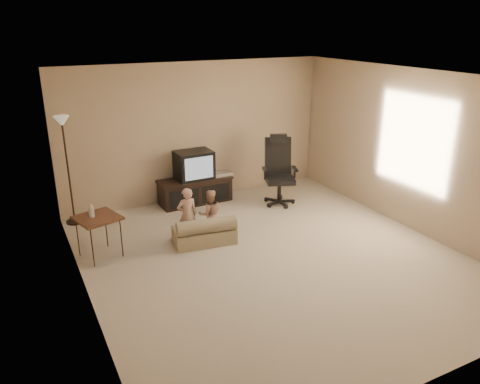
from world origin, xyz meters
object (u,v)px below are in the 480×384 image
object	(u,v)px
side_table	(97,218)
floor_lamp	(65,147)
toddler_right	(210,214)
child_sofa	(205,232)
tv_stand	(195,182)
office_chair	(279,179)
toddler_left	(187,215)

from	to	relation	value
side_table	floor_lamp	bearing A→B (deg)	95.86
side_table	toddler_right	bearing A→B (deg)	-4.41
child_sofa	toddler_right	distance (m)	0.31
tv_stand	floor_lamp	distance (m)	2.32
office_chair	floor_lamp	world-z (taller)	floor_lamp
toddler_left	tv_stand	bearing A→B (deg)	-115.53
side_table	child_sofa	distance (m)	1.57
tv_stand	child_sofa	world-z (taller)	tv_stand
tv_stand	office_chair	xyz separation A→B (m)	(1.35, -0.70, 0.05)
office_chair	side_table	world-z (taller)	office_chair
toddler_right	child_sofa	bearing A→B (deg)	56.91
office_chair	side_table	xyz separation A→B (m)	(-3.35, -0.64, 0.14)
tv_stand	office_chair	world-z (taller)	office_chair
floor_lamp	toddler_right	bearing A→B (deg)	-40.48
floor_lamp	toddler_left	world-z (taller)	floor_lamp
office_chair	toddler_left	bearing A→B (deg)	-138.73
child_sofa	toddler_right	size ratio (longest dim) A/B	1.25
toddler_left	toddler_right	world-z (taller)	toddler_left
floor_lamp	child_sofa	xyz separation A→B (m)	(1.63, -1.70, -1.12)
toddler_right	side_table	bearing A→B (deg)	6.19
office_chair	toddler_left	size ratio (longest dim) A/B	1.46
office_chair	child_sofa	world-z (taller)	office_chair
office_chair	child_sofa	distance (m)	2.10
tv_stand	office_chair	size ratio (longest dim) A/B	1.10
tv_stand	side_table	bearing A→B (deg)	-147.55
tv_stand	office_chair	bearing A→B (deg)	-28.91
floor_lamp	toddler_right	xyz separation A→B (m)	(1.79, -1.53, -0.91)
floor_lamp	child_sofa	world-z (taller)	floor_lamp
office_chair	side_table	bearing A→B (deg)	-148.06
tv_stand	floor_lamp	world-z (taller)	floor_lamp
side_table	child_sofa	world-z (taller)	side_table
tv_stand	floor_lamp	xyz separation A→B (m)	(-2.14, 0.06, 0.90)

